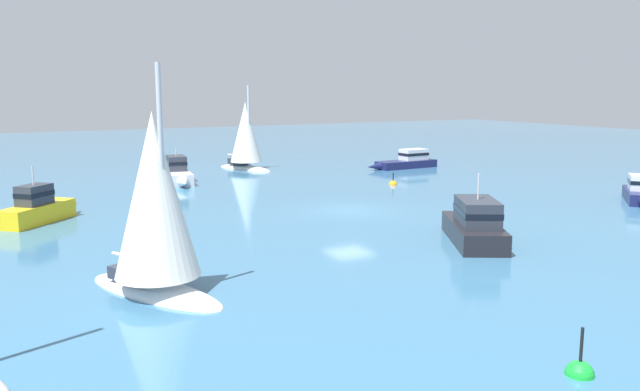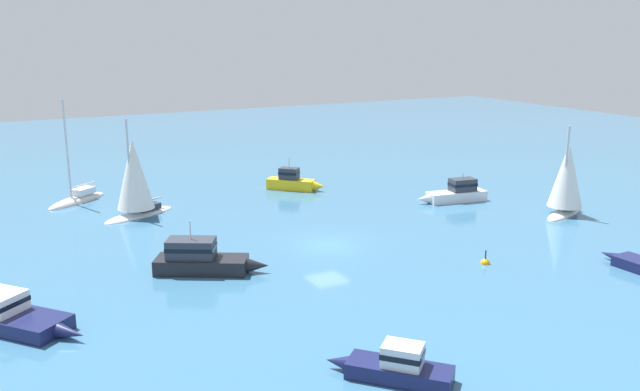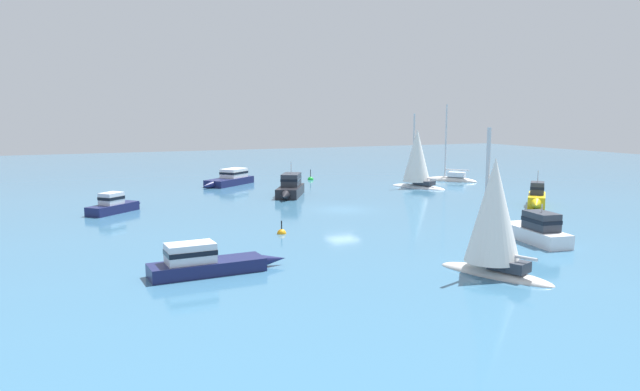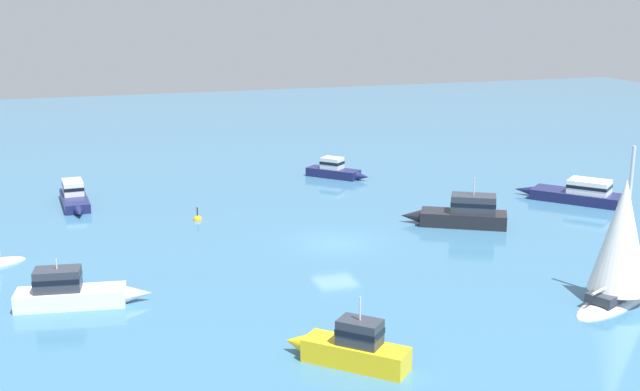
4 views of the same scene
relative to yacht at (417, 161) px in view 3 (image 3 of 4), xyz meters
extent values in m
plane|color=teal|center=(-13.51, -9.89, -2.86)|extent=(160.00, 160.00, 0.00)
ellipsoid|color=white|center=(0.08, -0.17, -2.86)|extent=(4.43, 6.60, 0.71)
cube|color=#2D333D|center=(0.41, -0.86, -2.28)|extent=(2.01, 2.30, 0.44)
cylinder|color=silver|center=(-0.19, 0.41, 1.21)|extent=(0.17, 0.17, 7.43)
cylinder|color=silver|center=(0.42, -0.89, -1.81)|extent=(1.35, 2.67, 0.14)
cone|color=white|center=(-0.02, 0.05, 0.58)|extent=(3.84, 3.84, 5.57)
ellipsoid|color=silver|center=(6.88, 3.57, -2.86)|extent=(5.16, 6.00, 1.06)
cube|color=silver|center=(7.35, 2.96, -2.06)|extent=(2.06, 2.20, 0.54)
cylinder|color=silver|center=(6.50, 4.07, 1.83)|extent=(0.18, 0.18, 8.31)
cylinder|color=silver|center=(7.37, 2.94, -1.54)|extent=(1.86, 2.34, 0.14)
cube|color=white|center=(-7.94, -25.51, -2.43)|extent=(2.36, 5.38, 0.85)
cone|color=white|center=(-7.48, -22.35, -2.43)|extent=(1.03, 1.41, 0.85)
cube|color=#2D333D|center=(-8.02, -26.06, -1.47)|extent=(1.60, 2.33, 1.08)
cube|color=black|center=(-8.02, -26.06, -1.41)|extent=(1.64, 2.37, 0.24)
cylinder|color=silver|center=(-8.02, -26.06, -0.68)|extent=(0.08, 0.08, 0.50)
cube|color=black|center=(-14.60, -0.63, -2.40)|extent=(4.46, 5.80, 0.92)
cone|color=black|center=(-16.28, -3.60, -2.40)|extent=(1.49, 1.66, 0.92)
cube|color=#2D333D|center=(-14.30, -0.11, -1.35)|extent=(2.79, 3.27, 1.17)
cube|color=black|center=(-14.30, -0.11, -1.29)|extent=(2.85, 3.32, 0.24)
cylinder|color=silver|center=(-14.30, -0.11, -0.19)|extent=(0.08, 0.08, 1.16)
ellipsoid|color=silver|center=(-15.26, -30.56, -2.86)|extent=(3.67, 6.11, 0.74)
cube|color=#2D333D|center=(-14.99, -31.23, -2.24)|extent=(1.67, 2.06, 0.51)
cylinder|color=silver|center=(-15.49, -30.01, 0.92)|extent=(0.20, 0.20, 6.82)
cylinder|color=silver|center=(-14.98, -31.25, -1.73)|extent=(1.16, 2.55, 0.16)
cone|color=white|center=(-15.34, -30.38, 0.37)|extent=(3.50, 3.50, 5.12)
cube|color=#191E4C|center=(-30.91, -3.99, -2.50)|extent=(4.30, 4.11, 0.71)
cone|color=#191E4C|center=(-28.91, -2.16, -2.50)|extent=(1.30, 1.27, 0.71)
cube|color=silver|center=(-31.00, -4.06, -1.68)|extent=(2.05, 2.02, 0.93)
cube|color=black|center=(-31.00, -4.06, -1.63)|extent=(2.10, 2.07, 0.24)
cube|color=yellow|center=(2.55, -14.67, -2.37)|extent=(4.05, 4.09, 0.98)
cone|color=yellow|center=(0.67, -16.60, -2.37)|extent=(1.47, 1.47, 0.98)
cube|color=#2D333D|center=(2.67, -14.55, -1.36)|extent=(1.99, 1.99, 1.05)
cube|color=black|center=(2.67, -14.55, -1.31)|extent=(2.04, 2.05, 0.24)
cylinder|color=silver|center=(2.67, -14.55, -0.34)|extent=(0.08, 0.08, 0.99)
cube|color=#191E4C|center=(-28.11, -24.66, -2.53)|extent=(5.73, 1.99, 0.66)
cone|color=#191E4C|center=(-24.63, -24.48, -2.53)|extent=(1.45, 0.73, 0.66)
cube|color=silver|center=(-28.93, -24.70, -1.72)|extent=(2.38, 1.48, 0.97)
cube|color=black|center=(-28.93, -24.70, -1.67)|extent=(2.42, 1.52, 0.24)
cube|color=#191E4C|center=(-17.63, 10.21, -2.48)|extent=(6.32, 5.83, 0.75)
cone|color=#191E4C|center=(-20.61, 7.72, -2.48)|extent=(1.69, 1.59, 0.75)
cube|color=white|center=(-16.97, 10.76, -1.62)|extent=(3.37, 3.25, 0.97)
cube|color=black|center=(-16.97, 10.76, -1.57)|extent=(3.42, 3.30, 0.24)
sphere|color=orange|center=(-21.42, -16.96, -2.86)|extent=(0.61, 0.61, 0.61)
cylinder|color=black|center=(-21.42, -16.96, -2.27)|extent=(0.08, 0.08, 0.57)
sphere|color=green|center=(-7.53, 11.23, -2.86)|extent=(0.72, 0.72, 0.72)
cylinder|color=black|center=(-7.53, 11.23, -2.07)|extent=(0.08, 0.08, 0.87)
camera|label=1|loc=(5.10, 21.31, 4.11)|focal=36.11mm
camera|label=2|loc=(-51.71, 10.63, 11.40)|focal=37.28mm
camera|label=3|loc=(-34.37, -52.79, 5.04)|focal=33.10mm
camera|label=4|loc=(31.17, -25.67, 11.96)|focal=45.68mm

